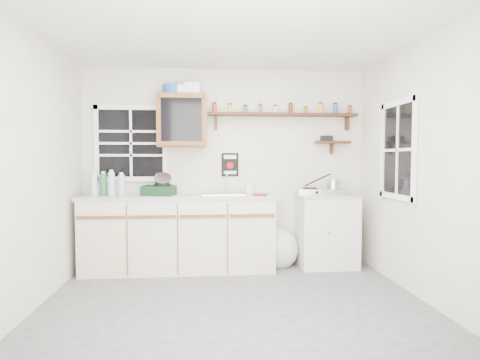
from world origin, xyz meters
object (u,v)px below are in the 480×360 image
(right_cabinet, at_px, (326,230))
(dish_rack, at_px, (160,188))
(main_cabinet, at_px, (179,232))
(hotplate, at_px, (322,191))
(upper_cabinet, at_px, (182,121))
(spice_shelf, at_px, (284,114))

(right_cabinet, bearing_deg, dish_rack, -178.78)
(right_cabinet, bearing_deg, main_cabinet, -179.21)
(main_cabinet, xyz_separation_m, hotplate, (1.77, 0.01, 0.49))
(main_cabinet, relative_size, hotplate, 3.62)
(upper_cabinet, bearing_deg, main_cabinet, -103.68)
(hotplate, bearing_deg, spice_shelf, 163.05)
(upper_cabinet, bearing_deg, dish_rack, -148.18)
(right_cabinet, xyz_separation_m, dish_rack, (-2.06, -0.04, 0.55))
(main_cabinet, relative_size, upper_cabinet, 3.55)
(dish_rack, xyz_separation_m, hotplate, (1.99, 0.02, -0.06))
(dish_rack, bearing_deg, upper_cabinet, 43.97)
(right_cabinet, xyz_separation_m, spice_shelf, (-0.52, 0.19, 1.47))
(main_cabinet, xyz_separation_m, right_cabinet, (1.83, 0.03, -0.01))
(right_cabinet, distance_m, hotplate, 0.50)
(upper_cabinet, relative_size, hotplate, 1.02)
(right_cabinet, height_order, dish_rack, dish_rack)
(right_cabinet, distance_m, spice_shelf, 1.57)
(right_cabinet, bearing_deg, hotplate, -163.57)
(main_cabinet, distance_m, hotplate, 1.83)
(main_cabinet, height_order, dish_rack, dish_rack)
(spice_shelf, distance_m, dish_rack, 1.81)
(dish_rack, bearing_deg, right_cabinet, 13.37)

